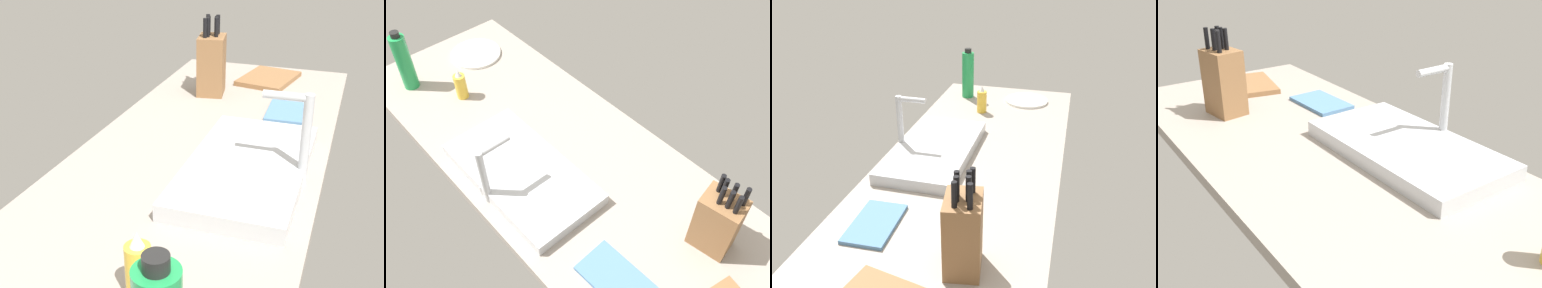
% 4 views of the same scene
% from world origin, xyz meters
% --- Properties ---
extents(countertop_slab, '(1.89, 0.68, 0.04)m').
position_xyz_m(countertop_slab, '(0.00, 0.00, 0.02)').
color(countertop_slab, gray).
rests_on(countertop_slab, ground).
extents(sink_basin, '(0.55, 0.29, 0.04)m').
position_xyz_m(sink_basin, '(0.05, 0.15, 0.06)').
color(sink_basin, '#B7BABF').
rests_on(sink_basin, countertop_slab).
extents(faucet, '(0.05, 0.12, 0.23)m').
position_xyz_m(faucet, '(0.05, 0.28, 0.17)').
color(faucet, '#B7BABF').
rests_on(faucet, countertop_slab).
extents(knife_block, '(0.13, 0.11, 0.28)m').
position_xyz_m(knife_block, '(-0.53, -0.12, 0.15)').
color(knife_block, brown).
rests_on(knife_block, countertop_slab).
extents(soap_bottle, '(0.05, 0.05, 0.13)m').
position_xyz_m(soap_bottle, '(0.55, 0.08, 0.09)').
color(soap_bottle, gold).
rests_on(soap_bottle, countertop_slab).
extents(water_bottle, '(0.06, 0.06, 0.26)m').
position_xyz_m(water_bottle, '(0.75, 0.20, 0.16)').
color(water_bottle, '#1E8E47').
rests_on(water_bottle, countertop_slab).
extents(dinner_plate, '(0.22, 0.22, 0.01)m').
position_xyz_m(dinner_plate, '(0.75, -0.12, 0.04)').
color(dinner_plate, white).
rests_on(dinner_plate, countertop_slab).
extents(dish_towel, '(0.22, 0.14, 0.01)m').
position_xyz_m(dish_towel, '(-0.42, 0.18, 0.04)').
color(dish_towel, teal).
rests_on(dish_towel, countertop_slab).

